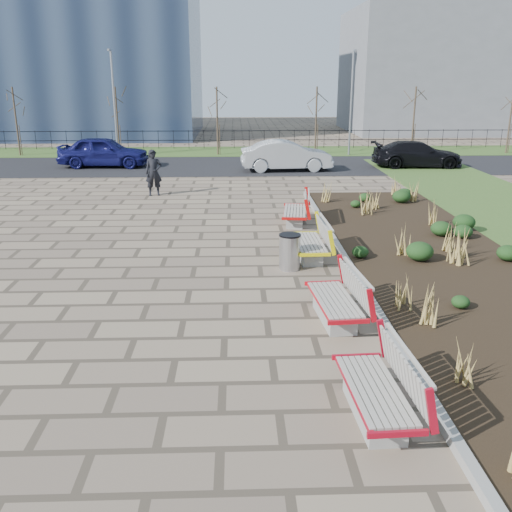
{
  "coord_description": "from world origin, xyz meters",
  "views": [
    {
      "loc": [
        1.07,
        -8.84,
        4.66
      ],
      "look_at": [
        1.5,
        3.0,
        0.9
      ],
      "focal_mm": 40.0,
      "sensor_mm": 36.0,
      "label": 1
    }
  ],
  "objects_px": {
    "bench_c": "(309,240)",
    "car_blue": "(104,152)",
    "car_silver": "(286,156)",
    "lamp_east": "(351,104)",
    "bench_b": "(335,297)",
    "bench_d": "(295,209)",
    "car_black": "(417,154)",
    "bench_a": "(375,385)",
    "pedestrian": "(154,173)",
    "lamp_west": "(114,104)",
    "litter_bin": "(290,252)"
  },
  "relations": [
    {
      "from": "bench_c",
      "to": "bench_d",
      "type": "xyz_separation_m",
      "value": [
        0.0,
        3.73,
        0.0
      ]
    },
    {
      "from": "bench_a",
      "to": "bench_d",
      "type": "height_order",
      "value": "same"
    },
    {
      "from": "car_black",
      "to": "lamp_west",
      "type": "distance_m",
      "value": 17.52
    },
    {
      "from": "bench_b",
      "to": "lamp_east",
      "type": "distance_m",
      "value": 25.1
    },
    {
      "from": "bench_b",
      "to": "car_silver",
      "type": "bearing_deg",
      "value": 83.13
    },
    {
      "from": "car_blue",
      "to": "lamp_west",
      "type": "height_order",
      "value": "lamp_west"
    },
    {
      "from": "bench_b",
      "to": "car_silver",
      "type": "xyz_separation_m",
      "value": [
        0.67,
        18.7,
        0.28
      ]
    },
    {
      "from": "pedestrian",
      "to": "car_black",
      "type": "bearing_deg",
      "value": 16.29
    },
    {
      "from": "bench_c",
      "to": "lamp_west",
      "type": "xyz_separation_m",
      "value": [
        -9.0,
        20.42,
        2.54
      ]
    },
    {
      "from": "bench_b",
      "to": "lamp_east",
      "type": "height_order",
      "value": "lamp_east"
    },
    {
      "from": "lamp_west",
      "to": "pedestrian",
      "type": "bearing_deg",
      "value": -72.31
    },
    {
      "from": "bench_c",
      "to": "car_black",
      "type": "xyz_separation_m",
      "value": [
        7.67,
        15.55,
        0.2
      ]
    },
    {
      "from": "bench_a",
      "to": "lamp_west",
      "type": "height_order",
      "value": "lamp_west"
    },
    {
      "from": "bench_a",
      "to": "pedestrian",
      "type": "bearing_deg",
      "value": 105.3
    },
    {
      "from": "bench_c",
      "to": "bench_d",
      "type": "bearing_deg",
      "value": 88.62
    },
    {
      "from": "lamp_west",
      "to": "bench_a",
      "type": "bearing_deg",
      "value": -72.08
    },
    {
      "from": "pedestrian",
      "to": "bench_d",
      "type": "bearing_deg",
      "value": -55.0
    },
    {
      "from": "pedestrian",
      "to": "lamp_east",
      "type": "distance_m",
      "value": 15.78
    },
    {
      "from": "bench_d",
      "to": "car_silver",
      "type": "distance_m",
      "value": 10.95
    },
    {
      "from": "pedestrian",
      "to": "car_silver",
      "type": "relative_size",
      "value": 0.4
    },
    {
      "from": "bench_b",
      "to": "bench_d",
      "type": "xyz_separation_m",
      "value": [
        0.0,
        7.77,
        0.0
      ]
    },
    {
      "from": "bench_d",
      "to": "litter_bin",
      "type": "xyz_separation_m",
      "value": [
        -0.59,
        -4.59,
        -0.06
      ]
    },
    {
      "from": "car_silver",
      "to": "lamp_east",
      "type": "bearing_deg",
      "value": -40.1
    },
    {
      "from": "pedestrian",
      "to": "car_blue",
      "type": "distance_m",
      "value": 8.49
    },
    {
      "from": "lamp_east",
      "to": "bench_d",
      "type": "bearing_deg",
      "value": -106.68
    },
    {
      "from": "litter_bin",
      "to": "car_silver",
      "type": "bearing_deg",
      "value": 85.34
    },
    {
      "from": "bench_d",
      "to": "lamp_west",
      "type": "xyz_separation_m",
      "value": [
        -9.0,
        16.69,
        2.54
      ]
    },
    {
      "from": "litter_bin",
      "to": "pedestrian",
      "type": "distance_m",
      "value": 10.54
    },
    {
      "from": "pedestrian",
      "to": "car_blue",
      "type": "relative_size",
      "value": 0.39
    },
    {
      "from": "lamp_west",
      "to": "litter_bin",
      "type": "bearing_deg",
      "value": -68.44
    },
    {
      "from": "bench_b",
      "to": "car_black",
      "type": "relative_size",
      "value": 0.45
    },
    {
      "from": "litter_bin",
      "to": "car_blue",
      "type": "bearing_deg",
      "value": 115.91
    },
    {
      "from": "lamp_west",
      "to": "lamp_east",
      "type": "height_order",
      "value": "same"
    },
    {
      "from": "bench_d",
      "to": "car_black",
      "type": "distance_m",
      "value": 14.1
    },
    {
      "from": "bench_b",
      "to": "bench_c",
      "type": "relative_size",
      "value": 1.0
    },
    {
      "from": "bench_b",
      "to": "car_silver",
      "type": "relative_size",
      "value": 0.46
    },
    {
      "from": "litter_bin",
      "to": "lamp_west",
      "type": "bearing_deg",
      "value": 111.56
    },
    {
      "from": "car_silver",
      "to": "car_blue",
      "type": "bearing_deg",
      "value": 77.31
    },
    {
      "from": "bench_c",
      "to": "car_blue",
      "type": "bearing_deg",
      "value": 117.34
    },
    {
      "from": "bench_c",
      "to": "litter_bin",
      "type": "xyz_separation_m",
      "value": [
        -0.59,
        -0.86,
        -0.06
      ]
    },
    {
      "from": "car_black",
      "to": "lamp_west",
      "type": "height_order",
      "value": "lamp_west"
    },
    {
      "from": "car_blue",
      "to": "litter_bin",
      "type": "bearing_deg",
      "value": -152.57
    },
    {
      "from": "bench_c",
      "to": "car_silver",
      "type": "relative_size",
      "value": 0.46
    },
    {
      "from": "bench_d",
      "to": "pedestrian",
      "type": "height_order",
      "value": "pedestrian"
    },
    {
      "from": "bench_d",
      "to": "car_blue",
      "type": "bearing_deg",
      "value": 132.29
    },
    {
      "from": "car_silver",
      "to": "bench_a",
      "type": "bearing_deg",
      "value": 175.05
    },
    {
      "from": "bench_c",
      "to": "car_black",
      "type": "distance_m",
      "value": 17.34
    },
    {
      "from": "bench_b",
      "to": "bench_c",
      "type": "bearing_deg",
      "value": 85.19
    },
    {
      "from": "lamp_west",
      "to": "lamp_east",
      "type": "relative_size",
      "value": 1.0
    },
    {
      "from": "bench_a",
      "to": "bench_d",
      "type": "bearing_deg",
      "value": 87.2
    }
  ]
}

